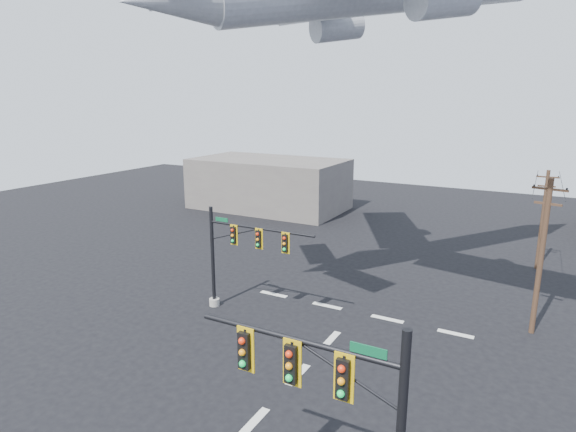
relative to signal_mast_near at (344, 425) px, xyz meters
The scene contains 8 objects.
ground 7.70m from the signal_mast_near, 145.82° to the left, with size 120.00×120.00×0.00m, color black.
lane_markings 11.24m from the signal_mast_near, 120.79° to the left, with size 14.00×21.20×0.01m.
signal_mast_near is the anchor object (origin of this frame).
signal_mast_far 17.08m from the signal_mast_near, 134.58° to the left, with size 7.45×0.72×6.57m.
utility_pole_a 18.43m from the signal_mast_near, 76.02° to the left, with size 1.77×0.56×8.96m.
utility_pole_b 30.33m from the signal_mast_near, 81.81° to the left, with size 1.58×0.26×7.83m.
power_lines 24.61m from the signal_mast_near, 79.62° to the left, with size 1.66×12.14×0.03m.
building_left 46.21m from the signal_mast_near, 123.27° to the left, with size 18.00×10.00×6.00m, color #635E57.
Camera 1 is at (9.51, -14.59, 13.05)m, focal length 30.00 mm.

